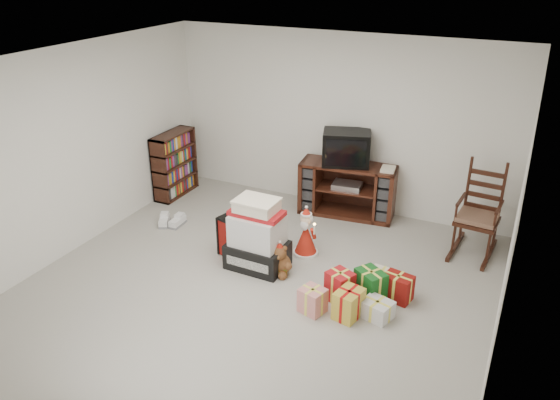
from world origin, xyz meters
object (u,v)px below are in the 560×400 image
object	(u,v)px
red_suitcase	(235,238)
mrs_claus_figurine	(235,235)
tv_stand	(347,189)
crt_television	(346,148)
santa_figurine	(306,236)
gift_pile	(257,238)
sneaker_pair	(171,221)
bookshelf	(175,165)
teddy_bear	(280,261)
rocking_chair	(477,221)
gift_cluster	(359,292)

from	to	relation	value
red_suitcase	mrs_claus_figurine	distance (m)	0.14
tv_stand	mrs_claus_figurine	world-z (taller)	tv_stand
crt_television	santa_figurine	bearing A→B (deg)	-109.31
gift_pile	santa_figurine	distance (m)	0.66
mrs_claus_figurine	sneaker_pair	world-z (taller)	mrs_claus_figurine
bookshelf	teddy_bear	world-z (taller)	bookshelf
teddy_bear	sneaker_pair	bearing A→B (deg)	166.31
teddy_bear	sneaker_pair	distance (m)	1.96
bookshelf	rocking_chair	distance (m)	4.42
teddy_bear	mrs_claus_figurine	distance (m)	0.77
crt_television	red_suitcase	bearing A→B (deg)	-132.37
teddy_bear	gift_cluster	size ratio (longest dim) A/B	0.32
crt_television	tv_stand	bearing A→B (deg)	-19.20
red_suitcase	gift_pile	bearing A→B (deg)	2.99
sneaker_pair	teddy_bear	bearing A→B (deg)	-31.71
teddy_bear	red_suitcase	bearing A→B (deg)	170.83
tv_stand	sneaker_pair	world-z (taller)	tv_stand
santa_figurine	sneaker_pair	world-z (taller)	santa_figurine
mrs_claus_figurine	santa_figurine	bearing A→B (deg)	21.10
sneaker_pair	gift_cluster	distance (m)	2.99
bookshelf	teddy_bear	distance (m)	2.82
bookshelf	rocking_chair	bearing A→B (deg)	2.26
bookshelf	teddy_bear	bearing A→B (deg)	-29.29
teddy_bear	gift_pile	bearing A→B (deg)	174.06
bookshelf	red_suitcase	xyz separation A→B (m)	(1.78, -1.27, -0.21)
bookshelf	gift_pile	bearing A→B (deg)	-32.15
gift_cluster	red_suitcase	bearing A→B (deg)	170.80
santa_figurine	tv_stand	bearing A→B (deg)	86.70
rocking_chair	gift_cluster	size ratio (longest dim) A/B	1.05
rocking_chair	red_suitcase	xyz separation A→B (m)	(-2.63, -1.44, -0.15)
rocking_chair	mrs_claus_figurine	xyz separation A→B (m)	(-2.70, -1.33, -0.19)
gift_pile	red_suitcase	xyz separation A→B (m)	(-0.35, 0.07, -0.12)
gift_pile	crt_television	size ratio (longest dim) A/B	1.15
mrs_claus_figurine	gift_cluster	world-z (taller)	mrs_claus_figurine
tv_stand	gift_cluster	bearing A→B (deg)	-73.66
gift_pile	mrs_claus_figurine	distance (m)	0.48
red_suitcase	gift_cluster	distance (m)	1.71
tv_stand	santa_figurine	bearing A→B (deg)	-99.92
bookshelf	gift_cluster	xyz separation A→B (m)	(3.47, -1.54, -0.34)
rocking_chair	crt_television	distance (m)	1.96
bookshelf	gift_cluster	size ratio (longest dim) A/B	0.85
gift_pile	sneaker_pair	distance (m)	1.67
gift_pile	teddy_bear	distance (m)	0.38
tv_stand	gift_cluster	distance (m)	2.20
santa_figurine	sneaker_pair	distance (m)	2.00
gift_pile	crt_television	distance (m)	1.97
gift_cluster	gift_pile	bearing A→B (deg)	171.54
tv_stand	gift_cluster	size ratio (longest dim) A/B	1.19
bookshelf	rocking_chair	size ratio (longest dim) A/B	0.81
gift_pile	teddy_bear	world-z (taller)	gift_pile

